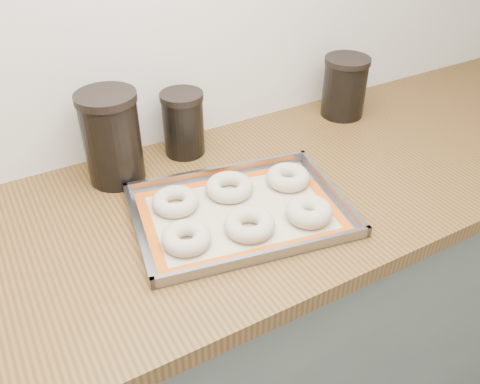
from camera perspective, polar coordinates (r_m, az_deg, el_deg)
cabinet at (r=1.54m, az=4.02°, el=-13.38°), size 3.00×0.65×0.86m
countertop at (r=1.24m, az=4.86°, el=0.47°), size 3.06×0.68×0.04m
baking_tray at (r=1.12m, az=0.00°, el=-2.22°), size 0.51×0.41×0.03m
baking_mat at (r=1.12m, az=-0.00°, el=-2.30°), size 0.47×0.36×0.00m
bagel_front_left at (r=1.03m, az=-6.04°, el=-5.15°), size 0.13×0.13×0.04m
bagel_front_mid at (r=1.06m, az=1.08°, el=-3.68°), size 0.12×0.12×0.04m
bagel_front_right at (r=1.10m, az=7.75°, el=-2.19°), size 0.11×0.11×0.04m
bagel_back_left at (r=1.13m, az=-7.27°, el=-1.06°), size 0.13×0.13×0.03m
bagel_back_mid at (r=1.17m, az=-1.22°, el=0.56°), size 0.15×0.15×0.03m
bagel_back_right at (r=1.20m, az=5.41°, el=1.65°), size 0.12×0.12×0.04m
canister_left at (r=1.22m, az=-14.18°, el=5.95°), size 0.14×0.14×0.22m
canister_mid at (r=1.31m, az=-6.38°, el=7.67°), size 0.11×0.11×0.17m
canister_right at (r=1.53m, az=11.65°, el=11.51°), size 0.13×0.13×0.17m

